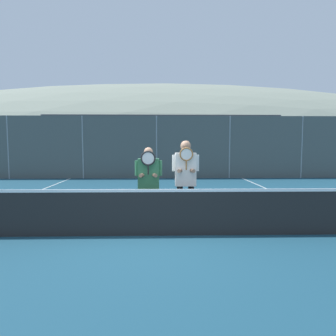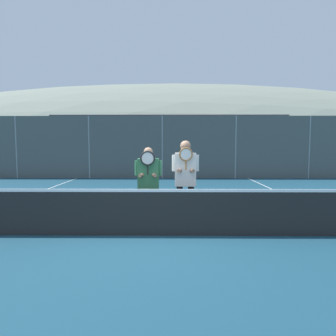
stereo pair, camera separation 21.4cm
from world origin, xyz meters
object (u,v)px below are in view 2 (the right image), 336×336
(player_leftmost, at_px, (148,180))
(car_left_of_center, at_px, (133,158))
(car_center, at_px, (207,157))
(car_right_of_center, at_px, (280,158))
(player_center_left, at_px, (185,176))
(car_far_left, at_px, (54,157))

(player_leftmost, height_order, car_left_of_center, car_left_of_center)
(car_center, height_order, car_right_of_center, car_center)
(player_leftmost, distance_m, car_left_of_center, 12.28)
(car_right_of_center, bearing_deg, player_center_left, -117.73)
(player_center_left, bearing_deg, car_center, 80.89)
(player_leftmost, height_order, car_right_of_center, player_leftmost)
(player_center_left, distance_m, car_center, 12.36)
(player_center_left, relative_size, car_center, 0.46)
(car_far_left, height_order, car_center, car_center)
(car_far_left, distance_m, car_left_of_center, 4.89)
(car_left_of_center, bearing_deg, car_far_left, -179.08)
(player_leftmost, distance_m, car_right_of_center, 14.46)
(car_far_left, distance_m, car_right_of_center, 14.11)
(player_center_left, bearing_deg, car_right_of_center, 62.27)
(player_leftmost, distance_m, car_far_left, 13.83)
(car_far_left, bearing_deg, car_center, 1.04)
(car_far_left, bearing_deg, car_right_of_center, 1.64)
(player_center_left, relative_size, car_far_left, 0.41)
(player_center_left, height_order, car_far_left, player_center_left)
(player_center_left, height_order, car_left_of_center, player_center_left)
(car_left_of_center, bearing_deg, car_center, 1.17)
(car_far_left, xyz_separation_m, car_center, (9.53, 0.17, 0.01))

